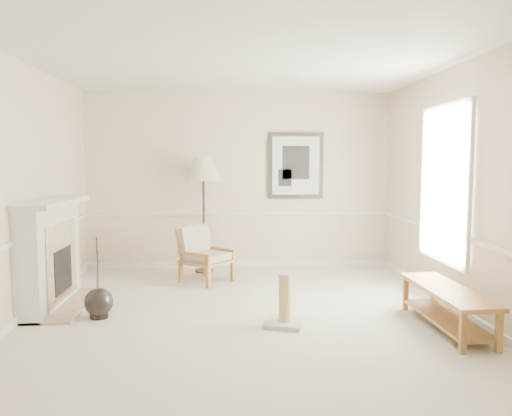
{
  "coord_description": "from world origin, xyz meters",
  "views": [
    {
      "loc": [
        -0.21,
        -5.52,
        1.77
      ],
      "look_at": [
        0.17,
        0.7,
        1.19
      ],
      "focal_mm": 35.0,
      "sensor_mm": 36.0,
      "label": 1
    }
  ],
  "objects": [
    {
      "name": "bench",
      "position": [
        2.12,
        -0.5,
        0.29
      ],
      "size": [
        0.49,
        1.53,
        0.43
      ],
      "rotation": [
        0.0,
        0.0,
        0.02
      ],
      "color": "olive",
      "rests_on": "ground"
    },
    {
      "name": "ground",
      "position": [
        0.0,
        0.0,
        0.0
      ],
      "size": [
        5.5,
        5.5,
        0.0
      ],
      "primitive_type": "plane",
      "color": "silver",
      "rests_on": "ground"
    },
    {
      "name": "scratching_post",
      "position": [
        0.42,
        -0.3,
        0.18
      ],
      "size": [
        0.51,
        0.51,
        0.57
      ],
      "rotation": [
        0.0,
        0.0,
        -0.32
      ],
      "color": "beige",
      "rests_on": "ground"
    },
    {
      "name": "armchair",
      "position": [
        -0.56,
        1.79,
        0.44
      ],
      "size": [
        0.9,
        0.89,
        0.82
      ],
      "rotation": [
        0.0,
        0.0,
        0.87
      ],
      "color": "olive",
      "rests_on": "ground"
    },
    {
      "name": "room",
      "position": [
        0.14,
        0.08,
        1.87
      ],
      "size": [
        5.04,
        5.54,
        2.92
      ],
      "color": "beige",
      "rests_on": "ground"
    },
    {
      "name": "fireplace",
      "position": [
        -2.34,
        0.6,
        0.64
      ],
      "size": [
        0.64,
        1.64,
        1.31
      ],
      "color": "white",
      "rests_on": "ground"
    },
    {
      "name": "floor_lamp",
      "position": [
        -0.56,
        2.4,
        1.6
      ],
      "size": [
        0.6,
        0.6,
        1.83
      ],
      "rotation": [
        0.0,
        0.0,
        0.04
      ],
      "color": "black",
      "rests_on": "ground"
    },
    {
      "name": "floor_vase",
      "position": [
        -1.65,
        0.08,
        0.17
      ],
      "size": [
        0.32,
        0.32,
        0.94
      ],
      "rotation": [
        0.0,
        0.0,
        -0.35
      ],
      "color": "black",
      "rests_on": "ground"
    }
  ]
}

